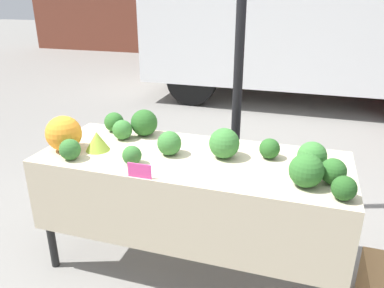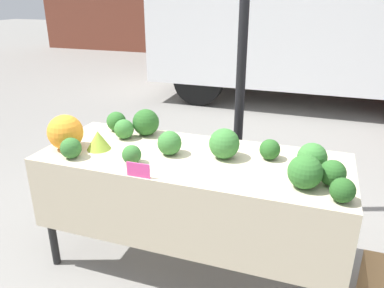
% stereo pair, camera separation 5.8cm
% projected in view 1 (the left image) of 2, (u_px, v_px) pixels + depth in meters
% --- Properties ---
extents(ground_plane, '(40.00, 40.00, 0.00)m').
position_uv_depth(ground_plane, '(192.00, 262.00, 2.53)').
color(ground_plane, gray).
extents(tent_pole, '(0.07, 0.07, 2.63)m').
position_uv_depth(tent_pole, '(239.00, 51.00, 2.66)').
color(tent_pole, black).
rests_on(tent_pole, ground_plane).
extents(parked_truck, '(4.99, 2.26, 2.81)m').
position_uv_depth(parked_truck, '(299.00, 6.00, 5.98)').
color(parked_truck, white).
rests_on(parked_truck, ground_plane).
extents(market_table, '(1.85, 0.72, 0.79)m').
position_uv_depth(market_table, '(189.00, 176.00, 2.23)').
color(market_table, beige).
rests_on(market_table, ground_plane).
extents(orange_cauliflower, '(0.22, 0.22, 0.22)m').
position_uv_depth(orange_cauliflower, '(64.00, 133.00, 2.29)').
color(orange_cauliflower, orange).
rests_on(orange_cauliflower, market_table).
extents(romanesco_head, '(0.15, 0.15, 0.12)m').
position_uv_depth(romanesco_head, '(97.00, 141.00, 2.31)').
color(romanesco_head, '#93B238').
rests_on(romanesco_head, market_table).
extents(broccoli_head_0, '(0.12, 0.12, 0.12)m').
position_uv_depth(broccoli_head_0, '(270.00, 149.00, 2.19)').
color(broccoli_head_0, '#285B23').
rests_on(broccoli_head_0, market_table).
extents(broccoli_head_1, '(0.17, 0.17, 0.17)m').
position_uv_depth(broccoli_head_1, '(306.00, 170.00, 1.87)').
color(broccoli_head_1, '#2D6628').
rests_on(broccoli_head_1, market_table).
extents(broccoli_head_2, '(0.15, 0.15, 0.15)m').
position_uv_depth(broccoli_head_2, '(169.00, 143.00, 2.24)').
color(broccoli_head_2, '#387533').
rests_on(broccoli_head_2, market_table).
extents(broccoli_head_3, '(0.18, 0.18, 0.18)m').
position_uv_depth(broccoli_head_3, '(224.00, 143.00, 2.19)').
color(broccoli_head_3, '#387533').
rests_on(broccoli_head_3, market_table).
extents(broccoli_head_4, '(0.13, 0.13, 0.13)m').
position_uv_depth(broccoli_head_4, '(122.00, 130.00, 2.48)').
color(broccoli_head_4, '#387533').
rests_on(broccoli_head_4, market_table).
extents(broccoli_head_5, '(0.12, 0.12, 0.12)m').
position_uv_depth(broccoli_head_5, '(70.00, 149.00, 2.18)').
color(broccoli_head_5, '#336B2D').
rests_on(broccoli_head_5, market_table).
extents(broccoli_head_6, '(0.11, 0.11, 0.11)m').
position_uv_depth(broccoli_head_6, '(132.00, 155.00, 2.12)').
color(broccoli_head_6, '#336B2D').
rests_on(broccoli_head_6, market_table).
extents(broccoli_head_7, '(0.18, 0.18, 0.18)m').
position_uv_depth(broccoli_head_7, '(144.00, 123.00, 2.54)').
color(broccoli_head_7, '#285B23').
rests_on(broccoli_head_7, market_table).
extents(broccoli_head_8, '(0.14, 0.14, 0.14)m').
position_uv_depth(broccoli_head_8, '(114.00, 122.00, 2.62)').
color(broccoli_head_8, '#2D6628').
rests_on(broccoli_head_8, market_table).
extents(broccoli_head_9, '(0.14, 0.14, 0.14)m').
position_uv_depth(broccoli_head_9, '(333.00, 171.00, 1.90)').
color(broccoli_head_9, '#285B23').
rests_on(broccoli_head_9, market_table).
extents(broccoli_head_10, '(0.12, 0.12, 0.12)m').
position_uv_depth(broccoli_head_10, '(344.00, 188.00, 1.75)').
color(broccoli_head_10, '#23511E').
rests_on(broccoli_head_10, market_table).
extents(broccoli_head_11, '(0.16, 0.16, 0.16)m').
position_uv_depth(broccoli_head_11, '(312.00, 156.00, 2.05)').
color(broccoli_head_11, '#387533').
rests_on(broccoli_head_11, market_table).
extents(price_sign, '(0.13, 0.01, 0.08)m').
position_uv_depth(price_sign, '(140.00, 171.00, 1.97)').
color(price_sign, '#EF4793').
rests_on(price_sign, market_table).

